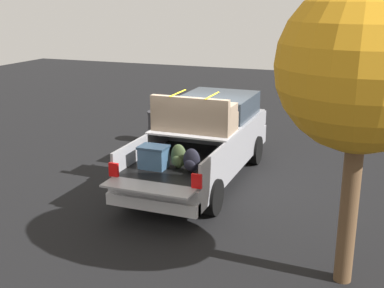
% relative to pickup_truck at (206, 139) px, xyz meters
% --- Properties ---
extents(ground_plane, '(40.00, 40.00, 0.00)m').
position_rel_pickup_truck_xyz_m(ground_plane, '(-0.38, -0.00, -0.96)').
color(ground_plane, black).
extents(pickup_truck, '(6.05, 2.06, 2.23)m').
position_rel_pickup_truck_xyz_m(pickup_truck, '(0.00, 0.00, 0.00)').
color(pickup_truck, gray).
rests_on(pickup_truck, ground_plane).
extents(tree_background, '(2.46, 2.46, 4.61)m').
position_rel_pickup_truck_xyz_m(tree_background, '(-3.74, -3.63, 2.39)').
color(tree_background, brown).
rests_on(tree_background, ground_plane).
extents(trash_can, '(0.60, 0.60, 0.98)m').
position_rel_pickup_truck_xyz_m(trash_can, '(2.31, 2.42, -0.46)').
color(trash_can, '#2D2D33').
rests_on(trash_can, ground_plane).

